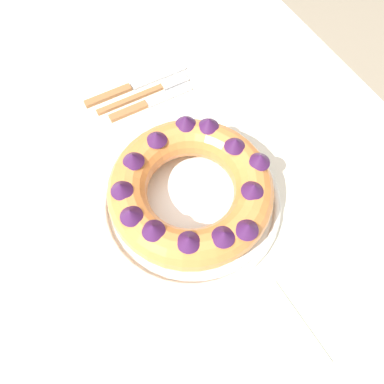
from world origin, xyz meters
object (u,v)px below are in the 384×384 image
object	(u,v)px
fork	(150,92)
bundt_cake	(192,191)
napkin	(277,338)
serving_dish	(192,203)
cake_knife	(145,104)
serving_knife	(130,87)

from	to	relation	value
fork	bundt_cake	bearing A→B (deg)	-9.68
fork	napkin	distance (m)	0.51
serving_dish	fork	size ratio (longest dim) A/B	1.54
bundt_cake	serving_dish	bearing A→B (deg)	-32.95
bundt_cake	cake_knife	xyz separation A→B (m)	(-0.24, 0.02, -0.05)
bundt_cake	serving_knife	distance (m)	0.30
serving_knife	cake_knife	bearing A→B (deg)	7.35
bundt_cake	fork	bearing A→B (deg)	169.80
bundt_cake	cake_knife	bearing A→B (deg)	174.08
cake_knife	napkin	size ratio (longest dim) A/B	1.30
serving_dish	bundt_cake	world-z (taller)	bundt_cake
cake_knife	fork	bearing A→B (deg)	143.12
fork	cake_knife	world-z (taller)	cake_knife
serving_dish	fork	world-z (taller)	serving_dish
serving_dish	serving_knife	xyz separation A→B (m)	(-0.29, 0.02, -0.01)
bundt_cake	fork	world-z (taller)	bundt_cake
bundt_cake	napkin	distance (m)	0.25
bundt_cake	cake_knife	distance (m)	0.24
cake_knife	napkin	distance (m)	0.48
napkin	serving_knife	bearing A→B (deg)	178.83
bundt_cake	napkin	size ratio (longest dim) A/B	1.97
bundt_cake	fork	size ratio (longest dim) A/B	1.35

